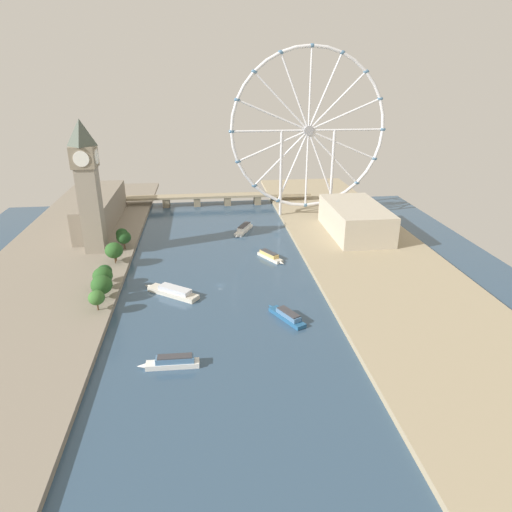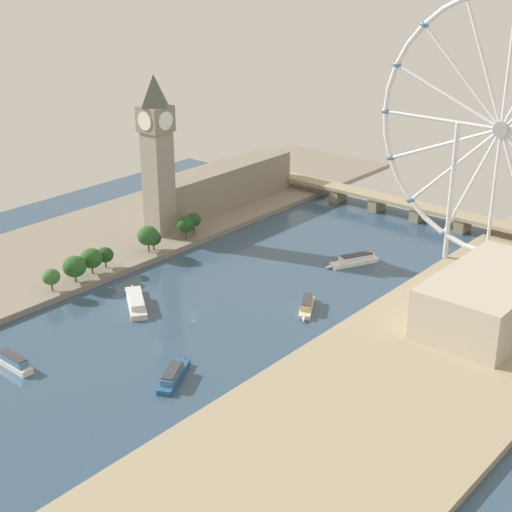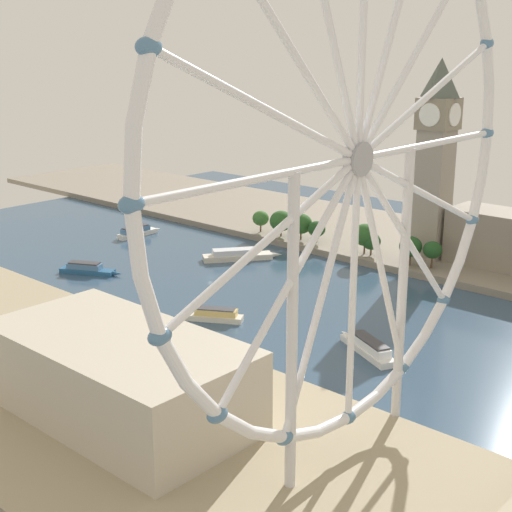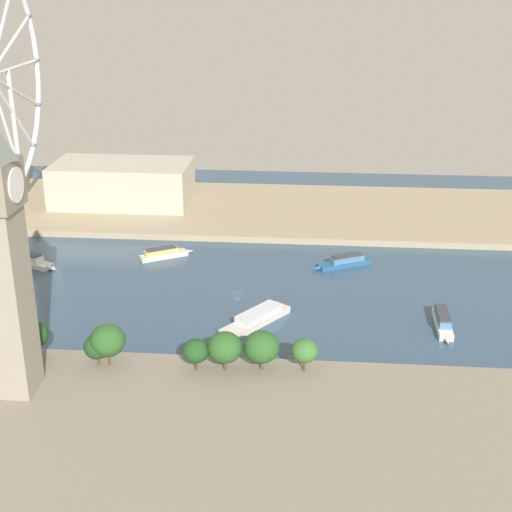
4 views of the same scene
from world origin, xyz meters
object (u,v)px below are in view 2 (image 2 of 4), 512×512
Objects in this scene: river_bridge at (397,204)px; clock_tower at (157,153)px; ferris_wheel at (501,130)px; tour_boat_1 at (354,260)px; tour_boat_0 at (307,306)px; riverside_hall at (491,298)px; parliament_block at (223,185)px; tour_boat_4 at (173,375)px; tour_boat_2 at (11,361)px; tour_boat_3 at (136,301)px.

clock_tower is at bearing -124.90° from river_bridge.
tour_boat_1 is at bearing -150.58° from ferris_wheel.
tour_boat_0 is at bearing 38.09° from tour_boat_1.
ferris_wheel reaches higher than tour_boat_1.
parliament_block is at bearing 166.85° from riverside_hall.
ferris_wheel reaches higher than riverside_hall.
tour_boat_0 is at bearing -10.22° from clock_tower.
tour_boat_4 is (31.77, -217.26, -5.23)m from river_bridge.
riverside_hall is at bearing -63.92° from ferris_wheel.
river_bridge is 6.33× the size of tour_boat_1.
clock_tower is 0.47× the size of river_bridge.
tour_boat_0 is 79.91m from tour_boat_4.
clock_tower is 1.21× the size of riverside_hall.
tour_boat_1 is (-81.89, 21.91, -11.65)m from riverside_hall.
tour_boat_1 is (-55.77, -31.45, -69.77)m from ferris_wheel.
clock_tower is at bearing -82.84° from parliament_block.
tour_boat_2 is (-58.27, -113.57, 0.25)m from tour_boat_0.
tour_boat_4 is at bearing -147.66° from tour_boat_2.
clock_tower is 97.87m from tour_boat_3.
tour_boat_1 is at bearing -11.79° from parliament_block.
river_bridge is 219.64m from tour_boat_4.
tour_boat_2 reaches higher than tour_boat_3.
river_bridge is 5.69× the size of tour_boat_3.
parliament_block reaches higher than river_bridge.
tour_boat_1 is (111.02, -23.17, -12.63)m from parliament_block.
tour_boat_1 is 114.91m from tour_boat_3.
river_bridge is at bearing 32.51° from parliament_block.
tour_boat_2 is (-101.46, -202.68, -69.74)m from ferris_wheel.
tour_boat_3 is at bearing 32.39° from tour_boat_4.
parliament_block is at bearing -177.16° from ferris_wheel.
riverside_hall is at bearing 100.81° from tour_boat_1.
tour_boat_0 is (-43.19, -89.11, -70.00)m from ferris_wheel.
clock_tower is 147.81m from river_bridge.
river_bridge is (81.25, 116.49, -40.93)m from clock_tower.
clock_tower is 153.42m from tour_boat_2.
tour_boat_3 is at bearing -64.04° from parliament_block.
tour_boat_2 is at bearing -57.82° from tour_boat_0.
ferris_wheel is 5.05× the size of tour_boat_2.
tour_boat_4 is (58.70, -33.65, -0.09)m from tour_boat_3.
riverside_hall is at bearing -111.74° from tour_boat_3.
tour_boat_2 is at bearing 129.20° from tour_boat_3.
parliament_block is at bearing -27.79° from tour_boat_3.
river_bridge is at bearing -62.10° from tour_boat_3.
clock_tower is 68.95m from parliament_block.
riverside_hall is 2.20× the size of tour_boat_3.
tour_boat_4 is (120.55, -160.68, -12.85)m from parliament_block.
tour_boat_4 is (-72.35, -115.60, -11.87)m from riverside_hall.
tour_boat_1 reaches higher than tour_boat_4.
tour_boat_1 is 177.22m from tour_boat_2.
riverside_hall is at bearing -44.32° from river_bridge.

